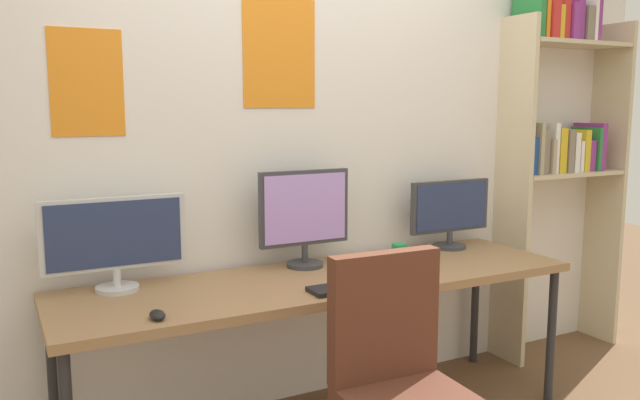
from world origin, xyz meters
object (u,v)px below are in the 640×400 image
at_px(monitor_center, 305,214).
at_px(desk, 325,287).
at_px(keyboard_main, 350,287).
at_px(coffee_mug, 399,252).
at_px(bookshelf, 560,131).
at_px(monitor_right, 450,211).
at_px(computer_mouse, 157,315).
at_px(monitor_left, 115,239).

bearing_deg(monitor_center, desk, -90.00).
height_order(desk, keyboard_main, keyboard_main).
relative_size(desk, coffee_mug, 22.82).
distance_m(bookshelf, coffee_mug, 1.38).
distance_m(monitor_center, coffee_mug, 0.53).
bearing_deg(desk, keyboard_main, -90.00).
relative_size(monitor_center, keyboard_main, 1.29).
height_order(desk, monitor_center, monitor_center).
height_order(monitor_center, monitor_right, monitor_center).
distance_m(monitor_center, computer_mouse, 0.97).
distance_m(desk, monitor_left, 0.95).
bearing_deg(computer_mouse, monitor_left, 98.08).
bearing_deg(monitor_center, monitor_right, -0.00).
bearing_deg(monitor_right, keyboard_main, -153.56).
xyz_separation_m(monitor_center, keyboard_main, (0.00, -0.44, -0.25)).
distance_m(computer_mouse, coffee_mug, 1.34).
bearing_deg(keyboard_main, monitor_center, 90.00).
bearing_deg(monitor_left, bookshelf, 0.40).
height_order(desk, monitor_left, monitor_left).
xyz_separation_m(monitor_left, monitor_center, (0.89, -0.00, 0.04)).
bearing_deg(computer_mouse, coffee_mug, 14.12).
xyz_separation_m(monitor_left, computer_mouse, (0.06, -0.45, -0.21)).
bearing_deg(monitor_left, keyboard_main, -26.44).
bearing_deg(computer_mouse, monitor_right, 14.70).
height_order(bookshelf, monitor_center, bookshelf).
height_order(monitor_right, keyboard_main, monitor_right).
bearing_deg(monitor_left, computer_mouse, -81.92).
relative_size(monitor_left, coffee_mug, 5.65).
bearing_deg(desk, computer_mouse, -163.93).
relative_size(keyboard_main, coffee_mug, 3.46).
distance_m(monitor_right, keyboard_main, 1.01).
height_order(bookshelf, monitor_left, bookshelf).
relative_size(keyboard_main, computer_mouse, 3.82).
bearing_deg(bookshelf, monitor_center, -179.39).
distance_m(bookshelf, monitor_center, 1.76).
bearing_deg(monitor_center, coffee_mug, -14.63).
height_order(keyboard_main, coffee_mug, coffee_mug).
bearing_deg(desk, monitor_right, 13.42).
distance_m(bookshelf, computer_mouse, 2.66).
bearing_deg(keyboard_main, monitor_right, 26.44).
distance_m(desk, monitor_center, 0.37).
height_order(bookshelf, computer_mouse, bookshelf).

